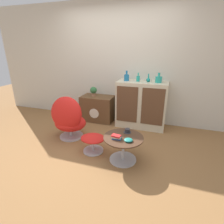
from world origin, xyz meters
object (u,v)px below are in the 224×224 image
object	(u,v)px
potted_plant	(94,91)
teacup	(127,131)
vase_inner_right	(148,80)
coffee_table	(123,146)
tv_console	(98,108)
sideboard	(141,105)
ottoman	(93,140)
egg_chair	(68,119)
vase_inner_left	(138,78)
vase_rightmost	(159,79)
vase_leftmost	(127,77)
bowl	(128,140)
book_stack	(116,137)

from	to	relation	value
potted_plant	teacup	distance (m)	1.65
vase_inner_right	coffee_table	bearing A→B (deg)	-96.41
tv_console	sideboard	bearing A→B (deg)	-0.77
ottoman	vase_inner_right	bearing A→B (deg)	61.27
sideboard	egg_chair	world-z (taller)	sideboard
sideboard	coffee_table	world-z (taller)	sideboard
ottoman	vase_inner_left	size ratio (longest dim) A/B	2.33
potted_plant	coffee_table	bearing A→B (deg)	-51.60
tv_console	ottoman	distance (m)	1.36
vase_inner_right	potted_plant	bearing A→B (deg)	179.51
vase_rightmost	potted_plant	world-z (taller)	vase_rightmost
vase_leftmost	vase_inner_right	distance (m)	0.46
potted_plant	sideboard	bearing A→B (deg)	-0.74
vase_leftmost	potted_plant	world-z (taller)	vase_leftmost
egg_chair	bowl	bearing A→B (deg)	-19.95
bowl	book_stack	bearing A→B (deg)	177.08
tv_console	teacup	bearing A→B (deg)	-50.02
coffee_table	vase_rightmost	world-z (taller)	vase_rightmost
coffee_table	egg_chair	bearing A→B (deg)	162.63
coffee_table	vase_leftmost	size ratio (longest dim) A/B	2.90
egg_chair	vase_leftmost	distance (m)	1.47
ottoman	vase_leftmost	xyz separation A→B (m)	(0.24, 1.27, 0.86)
vase_rightmost	teacup	size ratio (longest dim) A/B	1.53
vase_inner_left	vase_leftmost	bearing A→B (deg)	-180.00
egg_chair	vase_rightmost	xyz separation A→B (m)	(1.52, 0.99, 0.66)
sideboard	potted_plant	bearing A→B (deg)	179.26
vase_inner_left	teacup	distance (m)	1.34
coffee_table	ottoman	bearing A→B (deg)	171.32
tv_console	book_stack	bearing A→B (deg)	-58.13
teacup	book_stack	bearing A→B (deg)	-112.73
vase_leftmost	book_stack	xyz separation A→B (m)	(0.22, -1.44, -0.63)
vase_leftmost	vase_rightmost	bearing A→B (deg)	0.00
egg_chair	ottoman	world-z (taller)	egg_chair
coffee_table	teacup	distance (m)	0.24
ottoman	egg_chair	bearing A→B (deg)	155.60
vase_inner_left	vase_rightmost	xyz separation A→B (m)	(0.41, -0.00, 0.01)
teacup	book_stack	world-z (taller)	teacup
potted_plant	tv_console	bearing A→B (deg)	-0.35
sideboard	vase_rightmost	xyz separation A→B (m)	(0.31, 0.00, 0.56)
vase_leftmost	potted_plant	distance (m)	0.85
teacup	vase_inner_right	bearing A→B (deg)	83.66
egg_chair	potted_plant	bearing A→B (deg)	85.25
sideboard	vase_inner_right	bearing A→B (deg)	1.97
egg_chair	potted_plant	distance (m)	1.05
sideboard	bowl	xyz separation A→B (m)	(0.06, -1.44, -0.08)
sideboard	egg_chair	bearing A→B (deg)	-140.70
book_stack	vase_rightmost	bearing A→B (deg)	73.03
coffee_table	book_stack	size ratio (longest dim) A/B	3.96
sideboard	vase_leftmost	size ratio (longest dim) A/B	5.01
tv_console	bowl	xyz separation A→B (m)	(1.08, -1.46, 0.13)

